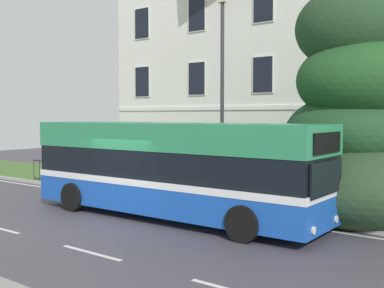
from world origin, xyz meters
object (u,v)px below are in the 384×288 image
at_px(single_decker_bus, 171,168).
at_px(evergreen_tree, 360,129).
at_px(georgian_townhouse, 277,61).
at_px(street_lamp_post, 222,83).

bearing_deg(single_decker_bus, evergreen_tree, 37.71).
relative_size(evergreen_tree, single_decker_bus, 0.76).
xyz_separation_m(georgian_townhouse, evergreen_tree, (7.80, -9.42, -3.54)).
relative_size(evergreen_tree, street_lamp_post, 1.01).
xyz_separation_m(georgian_townhouse, street_lamp_post, (2.90, -9.88, -1.93)).
bearing_deg(single_decker_bus, georgian_townhouse, 102.74).
height_order(georgian_townhouse, evergreen_tree, georgian_townhouse).
bearing_deg(georgian_townhouse, evergreen_tree, -50.36).
xyz_separation_m(evergreen_tree, street_lamp_post, (-4.90, -0.46, 1.61)).
bearing_deg(street_lamp_post, evergreen_tree, 5.34).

